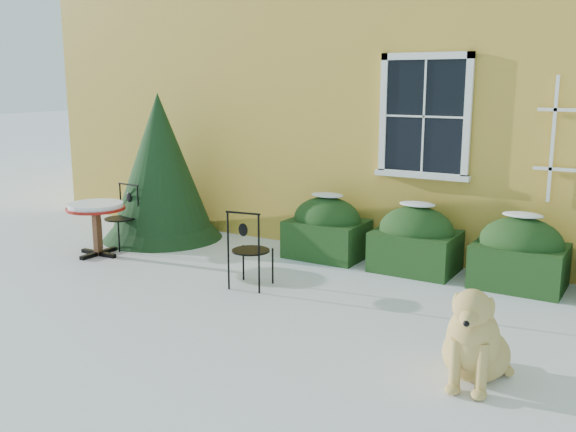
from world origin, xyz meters
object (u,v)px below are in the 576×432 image
Objects in this scene: bistro_table at (96,212)px; patio_chair_near at (249,249)px; evergreen_shrub at (161,181)px; patio_chair_far at (122,216)px; dog at (474,342)px.

bistro_table is 2.67m from patio_chair_near.
patio_chair_far is (-0.13, -0.73, -0.44)m from evergreen_shrub.
evergreen_shrub reaches higher than bistro_table.
bistro_table is at bearing 162.74° from dog.
bistro_table is 0.82× the size of dog.
evergreen_shrub reaches higher than patio_chair_far.
patio_chair_near is (2.58, -1.34, -0.43)m from evergreen_shrub.
patio_chair_near is at bearing -8.40° from patio_chair_far.
dog is (5.69, -1.72, -0.11)m from patio_chair_far.
evergreen_shrub is at bearing 86.24° from bistro_table.
patio_chair_far is 0.94× the size of dog.
patio_chair_near is 3.18m from dog.
evergreen_shrub is at bearing 150.88° from dog.
dog reaches higher than bistro_table.
evergreen_shrub is 2.77× the size of bistro_table.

